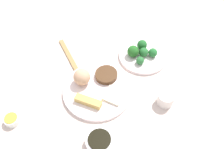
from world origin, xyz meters
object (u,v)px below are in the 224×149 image
Objects in this scene: teacup at (166,99)px; chopsticks_pair at (68,54)px; main_plate at (98,90)px; sauce_ramekin_hot_mustard at (12,120)px; soy_sauce_bowl at (100,142)px; broccoli_plate at (143,56)px.

teacup is 0.49m from chopsticks_pair.
sauce_ramekin_hot_mustard is (0.17, 0.30, 0.01)m from main_plate.
teacup is (-0.42, -0.43, 0.01)m from sauce_ramekin_hot_mustard.
teacup is at bearing -134.71° from sauce_ramekin_hot_mustard.
soy_sauce_bowl is 0.47m from chopsticks_pair.
sauce_ramekin_hot_mustard is at bearing 60.53° from main_plate.
chopsticks_pair is (0.49, 0.04, -0.02)m from teacup.
soy_sauce_bowl is at bearing -157.91° from sauce_ramekin_hot_mustard.
sauce_ramekin_hot_mustard is (0.32, 0.13, -0.00)m from soy_sauce_bowl.
teacup reaches higher than main_plate.
teacup is at bearing -174.91° from chopsticks_pair.
teacup is at bearing -154.04° from main_plate.
broccoli_plate is 0.35m from chopsticks_pair.
teacup reaches higher than broccoli_plate.
sauce_ramekin_hot_mustard is 0.60m from teacup.
soy_sauce_bowl is at bearing 102.98° from broccoli_plate.
main_plate is 0.28m from teacup.
soy_sauce_bowl is at bearing 130.72° from main_plate.
main_plate is 1.38× the size of chopsticks_pair.
main_plate is 0.35m from sauce_ramekin_hot_mustard.
soy_sauce_bowl is (-0.10, 0.45, 0.01)m from broccoli_plate.
broccoli_plate is at bearing -110.34° from sauce_ramekin_hot_mustard.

